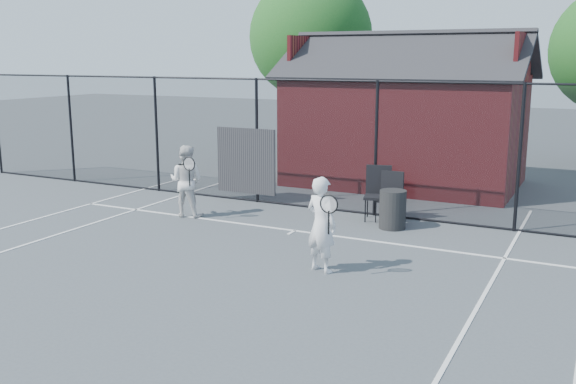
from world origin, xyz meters
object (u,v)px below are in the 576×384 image
at_px(player_front, 321,224).
at_px(player_back, 186,181).
at_px(chair_right, 389,198).
at_px(waste_bin, 393,209).
at_px(chair_left, 377,194).
at_px(clubhouse, 406,126).

relative_size(player_front, player_back, 1.00).
relative_size(chair_right, waste_bin, 1.31).
bearing_deg(chair_right, chair_left, -179.37).
bearing_deg(player_back, clubhouse, 61.58).
bearing_deg(waste_bin, player_back, -166.82).
relative_size(clubhouse, chair_right, 6.21).
bearing_deg(clubhouse, waste_bin, -76.17).
bearing_deg(waste_bin, chair_left, 135.35).
bearing_deg(waste_bin, player_front, -94.01).
bearing_deg(chair_left, clubhouse, 85.31).
bearing_deg(chair_left, waste_bin, -58.39).
bearing_deg(chair_left, chair_right, -13.73).
xyz_separation_m(clubhouse, player_back, (-3.21, -5.93, -0.81)).
height_order(clubhouse, waste_bin, clubhouse).
bearing_deg(player_front, clubhouse, 96.97).
distance_m(chair_left, waste_bin, 0.73).
relative_size(chair_left, waste_bin, 1.43).
relative_size(clubhouse, chair_left, 5.66).
bearing_deg(chair_right, player_back, -159.16).
xyz_separation_m(chair_right, waste_bin, (0.25, -0.50, -0.12)).
xyz_separation_m(clubhouse, chair_left, (0.70, -4.40, -1.03)).
bearing_deg(clubhouse, player_front, -83.03).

